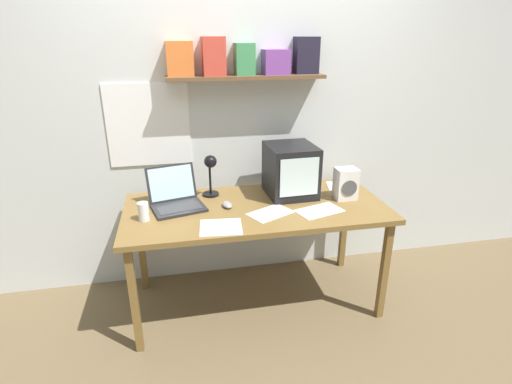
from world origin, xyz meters
TOP-DOWN VIEW (x-y plane):
  - ground_plane at (0.00, 0.00)m, footprint 12.00×12.00m
  - back_wall at (-0.00, 0.49)m, footprint 5.60×0.24m
  - corner_desk at (0.00, 0.00)m, footprint 1.73×0.80m
  - crt_monitor at (0.28, 0.16)m, footprint 0.34×0.37m
  - laptop at (-0.52, 0.11)m, footprint 0.39×0.38m
  - desk_lamp at (-0.27, 0.22)m, footprint 0.11×0.15m
  - juice_glass at (-0.72, -0.08)m, footprint 0.07×0.07m
  - space_heater at (0.63, 0.01)m, footprint 0.15×0.12m
  - computer_mouse at (-0.19, 0.02)m, footprint 0.08×0.11m
  - loose_paper_near_monitor at (0.07, -0.13)m, footprint 0.32×0.28m
  - open_notebook at (0.69, 0.24)m, footprint 0.22×0.22m
  - printed_handout at (-0.27, -0.27)m, footprint 0.26×0.24m
  - loose_paper_near_laptop at (0.39, -0.16)m, footprint 0.33×0.25m

SIDE VIEW (x-z plane):
  - ground_plane at x=0.00m, z-range 0.00..0.00m
  - corner_desk at x=0.00m, z-range 0.32..1.08m
  - open_notebook at x=0.69m, z-range 0.76..0.76m
  - printed_handout at x=-0.27m, z-range 0.76..0.76m
  - loose_paper_near_monitor at x=0.07m, z-range 0.76..0.76m
  - loose_paper_near_laptop at x=0.39m, z-range 0.76..0.76m
  - computer_mouse at x=-0.19m, z-range 0.76..0.79m
  - juice_glass at x=-0.72m, z-range 0.75..0.87m
  - laptop at x=-0.52m, z-range 0.70..0.95m
  - space_heater at x=0.63m, z-range 0.76..0.98m
  - crt_monitor at x=0.28m, z-range 0.76..1.12m
  - desk_lamp at x=-0.27m, z-range 0.80..1.11m
  - back_wall at x=0.00m, z-range 0.01..2.61m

